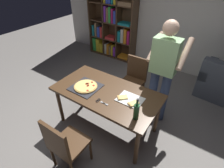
% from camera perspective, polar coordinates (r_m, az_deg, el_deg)
% --- Properties ---
extents(ground_plane, '(12.00, 12.00, 0.00)m').
position_cam_1_polar(ground_plane, '(3.18, -1.56, -13.14)').
color(ground_plane, gray).
extents(back_wall, '(6.40, 0.10, 2.80)m').
position_cam_1_polar(back_wall, '(4.58, 18.79, 21.29)').
color(back_wall, silver).
rests_on(back_wall, ground_plane).
extents(dining_table, '(1.63, 0.86, 0.75)m').
position_cam_1_polar(dining_table, '(2.72, -1.78, -3.72)').
color(dining_table, '#4C331E').
rests_on(dining_table, ground_plane).
extents(chair_near_camera, '(0.42, 0.42, 0.90)m').
position_cam_1_polar(chair_near_camera, '(2.39, -15.29, -18.20)').
color(chair_near_camera, '#472D19').
rests_on(chair_near_camera, ground_plane).
extents(chair_far_side, '(0.42, 0.42, 0.90)m').
position_cam_1_polar(chair_far_side, '(3.45, 7.15, 2.19)').
color(chair_far_side, '#472D19').
rests_on(chair_far_side, ground_plane).
extents(bookshelf, '(1.40, 0.35, 1.95)m').
position_cam_1_polar(bookshelf, '(5.14, 0.09, 18.50)').
color(bookshelf, '#513823').
rests_on(bookshelf, ground_plane).
extents(person_serving_pizza, '(0.55, 0.54, 1.75)m').
position_cam_1_polar(person_serving_pizza, '(2.84, 16.23, 4.68)').
color(person_serving_pizza, '#38476B').
rests_on(person_serving_pizza, ground_plane).
extents(pepperoni_pizza_on_tray, '(0.42, 0.42, 0.04)m').
position_cam_1_polar(pepperoni_pizza_on_tray, '(2.77, -8.51, -0.82)').
color(pepperoni_pizza_on_tray, '#2D2D33').
rests_on(pepperoni_pizza_on_tray, dining_table).
extents(pizza_slices_on_towel, '(0.37, 0.28, 0.03)m').
position_cam_1_polar(pizza_slices_on_towel, '(2.51, 5.58, -5.11)').
color(pizza_slices_on_towel, white).
rests_on(pizza_slices_on_towel, dining_table).
extents(wine_bottle, '(0.07, 0.07, 0.32)m').
position_cam_1_polar(wine_bottle, '(2.19, 7.88, -8.77)').
color(wine_bottle, '#194723').
rests_on(wine_bottle, dining_table).
extents(kitchen_scissors, '(0.19, 0.09, 0.01)m').
position_cam_1_polar(kitchen_scissors, '(2.49, -3.82, -5.63)').
color(kitchen_scissors, silver).
rests_on(kitchen_scissors, dining_table).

